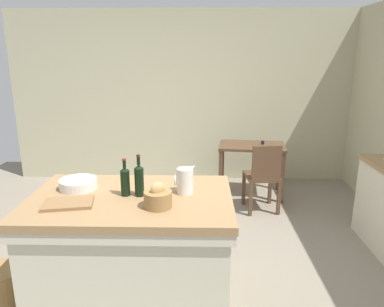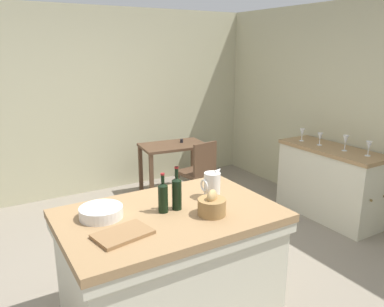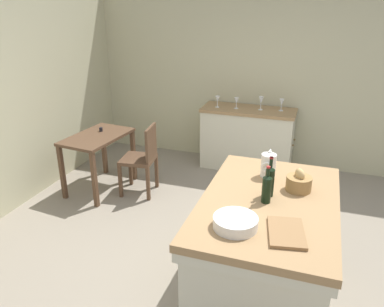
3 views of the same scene
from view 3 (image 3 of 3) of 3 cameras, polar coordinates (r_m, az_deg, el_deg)
The scene contains 16 objects.
ground_plane at distance 3.82m, azimuth 3.81°, elevation -15.60°, with size 6.76×6.76×0.00m, color gray.
wall_right at distance 5.67m, azimuth 11.24°, elevation 11.26°, with size 0.12×5.20×2.60m, color #B7B28E.
island_table at distance 3.24m, azimuth 10.88°, elevation -13.21°, with size 1.57×1.02×0.90m.
side_cabinet at distance 5.60m, azimuth 8.19°, elevation 2.23°, with size 0.52×1.32×0.89m.
writing_desk at distance 4.99m, azimuth -13.83°, elevation 1.34°, with size 0.96×0.65×0.79m.
wooden_chair at distance 4.82m, azimuth -7.39°, elevation -0.58°, with size 0.45×0.45×0.90m.
pitcher at distance 3.36m, azimuth 11.28°, elevation -1.70°, with size 0.17×0.13×0.25m.
wash_bowl at distance 2.63m, azimuth 6.47°, elevation -10.14°, with size 0.30×0.30×0.08m, color silver.
bread_basket at distance 3.19m, azimuth 15.60°, elevation -4.17°, with size 0.20×0.20×0.19m.
cutting_board at distance 2.64m, azimuth 13.86°, elevation -11.32°, with size 0.35×0.23×0.02m, color olive.
wine_bottle_dark at distance 3.02m, azimuth 11.47°, elevation -3.92°, with size 0.07×0.07×0.33m.
wine_bottle_amber at distance 2.93m, azimuth 11.05°, elevation -5.03°, with size 0.07×0.07×0.30m.
wine_glass_far_left at distance 5.42m, azimuth 13.17°, elevation 7.37°, with size 0.07×0.07×0.17m.
wine_glass_left at distance 5.41m, azimuth 10.23°, elevation 7.73°, with size 0.07×0.07×0.19m.
wine_glass_middle at distance 5.44m, azimuth 6.64°, elevation 7.75°, with size 0.07×0.07×0.15m.
wine_glass_right at distance 5.47m, azimuth 3.80°, elevation 8.00°, with size 0.07×0.07×0.16m.
Camera 3 is at (-2.93, -0.74, 2.34)m, focal length 35.88 mm.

